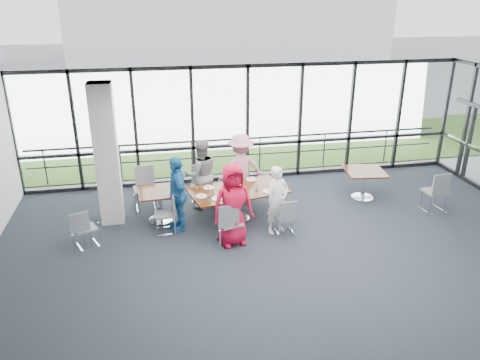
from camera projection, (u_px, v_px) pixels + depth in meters
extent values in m
cube|color=#1E242C|center=(302.00, 274.00, 8.82)|extent=(12.00, 10.00, 0.02)
cube|color=white|center=(311.00, 107.00, 7.62)|extent=(12.00, 10.00, 0.04)
cube|color=white|center=(247.00, 124.00, 12.77)|extent=(12.00, 0.10, 3.20)
cube|color=black|center=(469.00, 144.00, 12.91)|extent=(0.12, 1.60, 2.10)
cube|color=silver|center=(107.00, 155.00, 10.30)|extent=(0.50, 0.50, 3.20)
cube|color=gray|center=(220.00, 131.00, 17.92)|extent=(80.00, 70.00, 0.02)
cube|color=#305A17|center=(229.00, 146.00, 16.09)|extent=(80.00, 5.00, 0.01)
cube|color=silver|center=(227.00, 18.00, 37.52)|extent=(24.00, 10.00, 6.00)
cylinder|color=#2D2D33|center=(243.00, 155.00, 13.72)|extent=(12.00, 0.06, 0.06)
cube|color=#351709|center=(237.00, 190.00, 10.69)|extent=(2.36, 1.61, 0.04)
cylinder|color=silver|center=(238.00, 205.00, 10.83)|extent=(0.12, 0.12, 0.71)
cylinder|color=silver|center=(238.00, 218.00, 10.95)|extent=(0.56, 0.56, 0.03)
cube|color=#351709|center=(159.00, 192.00, 10.61)|extent=(0.97, 0.97, 0.04)
cylinder|color=silver|center=(160.00, 207.00, 10.75)|extent=(0.12, 0.12, 0.71)
cube|color=#351709|center=(365.00, 171.00, 11.80)|extent=(1.06, 1.06, 0.04)
cylinder|color=silver|center=(363.00, 185.00, 11.94)|extent=(0.12, 0.12, 0.71)
imported|color=#BD0B2C|center=(233.00, 205.00, 9.59)|extent=(0.95, 0.70, 1.77)
imported|color=silver|center=(277.00, 200.00, 10.10)|extent=(0.67, 0.59, 1.53)
imported|color=slate|center=(201.00, 174.00, 11.23)|extent=(0.90, 0.62, 1.74)
imported|color=pink|center=(240.00, 169.00, 11.56)|extent=(1.22, 0.77, 1.77)
imported|color=#2063A3|center=(177.00, 193.00, 10.21)|extent=(0.66, 1.06, 1.70)
cylinder|color=white|center=(217.00, 199.00, 10.18)|extent=(0.26, 0.26, 0.01)
cylinder|color=white|center=(268.00, 191.00, 10.56)|extent=(0.24, 0.24, 0.01)
cylinder|color=white|center=(209.00, 188.00, 10.76)|extent=(0.25, 0.25, 0.01)
cylinder|color=white|center=(251.00, 179.00, 11.24)|extent=(0.26, 0.26, 0.01)
cylinder|color=white|center=(201.00, 196.00, 10.31)|extent=(0.26, 0.26, 0.01)
cylinder|color=white|center=(232.00, 192.00, 10.36)|extent=(0.07, 0.07, 0.13)
cylinder|color=white|center=(256.00, 188.00, 10.59)|extent=(0.07, 0.07, 0.14)
cylinder|color=white|center=(235.00, 181.00, 10.94)|extent=(0.07, 0.07, 0.14)
cylinder|color=white|center=(210.00, 195.00, 10.22)|extent=(0.07, 0.07, 0.14)
cube|color=beige|center=(240.00, 199.00, 10.17)|extent=(0.36, 0.31, 0.00)
cube|color=beige|center=(279.00, 188.00, 10.76)|extent=(0.30, 0.22, 0.00)
cube|color=beige|center=(237.00, 183.00, 11.05)|extent=(0.36, 0.40, 0.00)
cube|color=black|center=(240.00, 186.00, 10.80)|extent=(0.10, 0.07, 0.04)
cylinder|color=#AC0007|center=(236.00, 185.00, 10.69)|extent=(0.06, 0.06, 0.18)
cylinder|color=#22733E|center=(242.00, 184.00, 10.69)|extent=(0.05, 0.05, 0.20)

